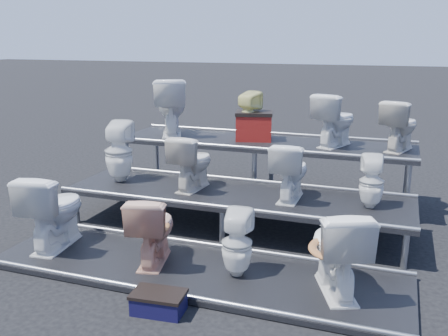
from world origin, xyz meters
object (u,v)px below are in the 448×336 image
(toilet_5, at_px, (192,162))
(toilet_6, at_px, (290,171))
(toilet_11, at_px, (400,125))
(step_stool, at_px, (159,304))
(toilet_3, at_px, (337,249))
(toilet_10, at_px, (335,120))
(toilet_1, at_px, (153,228))
(toilet_8, at_px, (171,107))
(toilet_7, at_px, (372,182))
(toilet_9, at_px, (248,116))
(red_crate, at_px, (254,127))
(toilet_0, at_px, (54,210))
(toilet_2, at_px, (237,243))
(toilet_4, at_px, (119,152))

(toilet_5, xyz_separation_m, toilet_6, (1.24, 0.00, -0.00))
(toilet_11, height_order, step_stool, toilet_11)
(toilet_3, height_order, toilet_10, toilet_10)
(toilet_1, bearing_deg, toilet_8, -81.60)
(toilet_7, xyz_separation_m, toilet_9, (-1.83, 1.30, 0.45))
(toilet_10, bearing_deg, step_stool, 95.25)
(toilet_3, distance_m, toilet_11, 2.73)
(toilet_1, height_order, red_crate, red_crate)
(toilet_0, relative_size, toilet_7, 1.42)
(toilet_2, relative_size, toilet_11, 0.99)
(toilet_2, distance_m, toilet_6, 1.38)
(toilet_6, distance_m, toilet_9, 1.64)
(toilet_9, bearing_deg, toilet_1, 103.22)
(toilet_4, bearing_deg, toilet_11, -169.25)
(toilet_8, bearing_deg, toilet_11, 155.70)
(toilet_11, relative_size, red_crate, 1.32)
(toilet_0, xyz_separation_m, toilet_1, (1.20, 0.00, -0.06))
(toilet_6, distance_m, red_crate, 1.59)
(toilet_1, relative_size, step_stool, 1.67)
(toilet_0, height_order, toilet_10, toilet_10)
(toilet_5, height_order, toilet_8, toilet_8)
(toilet_2, bearing_deg, toilet_9, -79.60)
(toilet_7, xyz_separation_m, red_crate, (-1.75, 1.34, 0.28))
(toilet_0, distance_m, toilet_5, 1.73)
(toilet_2, distance_m, step_stool, 0.95)
(toilet_4, distance_m, toilet_6, 2.28)
(toilet_2, xyz_separation_m, toilet_5, (-1.01, 1.30, 0.42))
(toilet_0, distance_m, toilet_2, 2.11)
(toilet_5, relative_size, step_stool, 1.58)
(toilet_7, distance_m, red_crate, 2.22)
(toilet_10, relative_size, toilet_11, 1.09)
(toilet_1, relative_size, toilet_2, 1.11)
(step_stool, bearing_deg, toilet_1, 114.99)
(toilet_3, relative_size, toilet_11, 1.23)
(toilet_4, xyz_separation_m, red_crate, (1.45, 1.34, 0.18))
(toilet_2, bearing_deg, toilet_11, -122.44)
(toilet_8, bearing_deg, toilet_5, 100.37)
(toilet_4, height_order, red_crate, toilet_4)
(step_stool, bearing_deg, toilet_4, 122.55)
(toilet_4, bearing_deg, toilet_6, 170.03)
(toilet_8, distance_m, toilet_11, 3.30)
(toilet_3, height_order, step_stool, toilet_3)
(toilet_0, relative_size, toilet_8, 0.99)
(toilet_6, height_order, toilet_8, toilet_8)
(toilet_1, bearing_deg, toilet_5, -97.98)
(toilet_4, bearing_deg, toilet_3, 146.56)
(toilet_7, relative_size, red_crate, 1.19)
(step_stool, bearing_deg, toilet_2, 54.84)
(red_crate, bearing_deg, toilet_11, -15.21)
(toilet_0, relative_size, toilet_2, 1.28)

